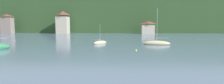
% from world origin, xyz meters
% --- Properties ---
extents(wooded_hillside, '(352.00, 62.12, 43.56)m').
position_xyz_m(wooded_hillside, '(10.59, 144.14, 7.54)').
color(wooded_hillside, '#2D4C28').
rests_on(wooded_hillside, ground_plane).
extents(shore_building_west, '(5.80, 3.73, 9.79)m').
position_xyz_m(shore_building_west, '(-56.82, 102.02, 4.76)').
color(shore_building_west, gray).
rests_on(shore_building_west, ground_plane).
extents(shore_building_westcentral, '(5.89, 6.04, 11.25)m').
position_xyz_m(shore_building_westcentral, '(-28.41, 103.12, 5.46)').
color(shore_building_westcentral, '#BCB29E').
rests_on(shore_building_westcentral, ground_plane).
extents(shore_building_central, '(6.49, 4.10, 6.25)m').
position_xyz_m(shore_building_central, '(14.21, 102.20, 3.03)').
color(shore_building_central, '#BCB29E').
rests_on(shore_building_central, ground_plane).
extents(sailboat_far_2, '(3.69, 4.09, 5.19)m').
position_xyz_m(sailboat_far_2, '(-4.11, 57.12, 0.25)').
color(sailboat_far_2, '#CCBC8E').
rests_on(sailboat_far_2, ground_plane).
extents(sailboat_far_4, '(6.62, 2.84, 9.11)m').
position_xyz_m(sailboat_far_4, '(9.95, 55.73, 0.31)').
color(sailboat_far_4, '#CCBC8E').
rests_on(sailboat_far_4, ground_plane).
extents(mooring_buoy_mid, '(0.39, 0.39, 0.39)m').
position_xyz_m(mooring_buoy_mid, '(4.18, 45.72, 0.00)').
color(mooring_buoy_mid, yellow).
rests_on(mooring_buoy_mid, ground_plane).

